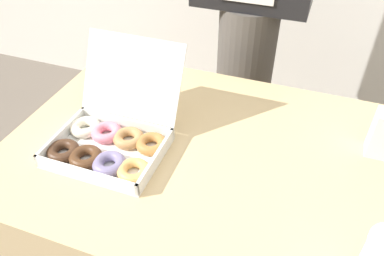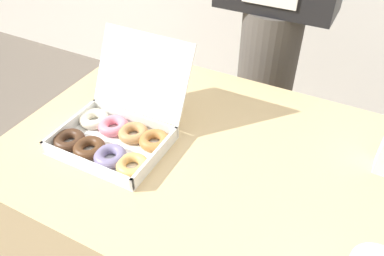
{
  "view_description": "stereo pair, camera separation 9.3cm",
  "coord_description": "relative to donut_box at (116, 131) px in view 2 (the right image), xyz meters",
  "views": [
    {
      "loc": [
        0.23,
        -0.73,
        1.42
      ],
      "look_at": [
        -0.02,
        -0.06,
        0.84
      ],
      "focal_mm": 35.0,
      "sensor_mm": 36.0,
      "label": 1
    },
    {
      "loc": [
        0.31,
        -0.7,
        1.42
      ],
      "look_at": [
        -0.02,
        -0.06,
        0.84
      ],
      "focal_mm": 35.0,
      "sensor_mm": 36.0,
      "label": 2
    }
  ],
  "objects": [
    {
      "name": "table",
      "position": [
        0.24,
        0.08,
        -0.4
      ],
      "size": [
        1.1,
        0.79,
        0.72
      ],
      "color": "tan",
      "rests_on": "ground_plane"
    },
    {
      "name": "donut_box",
      "position": [
        0.0,
        0.0,
        0.0
      ],
      "size": [
        0.33,
        0.34,
        0.25
      ],
      "color": "white",
      "rests_on": "table"
    },
    {
      "name": "person_customer",
      "position": [
        0.2,
        0.75,
        0.13
      ],
      "size": [
        0.44,
        0.24,
        1.66
      ],
      "color": "#4C4742",
      "rests_on": "ground_plane"
    }
  ]
}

